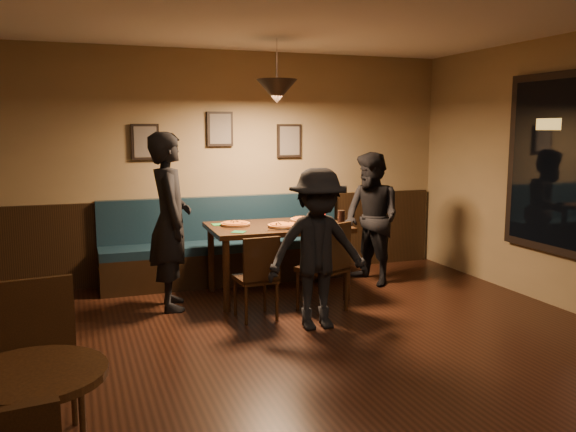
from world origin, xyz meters
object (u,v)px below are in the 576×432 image
object	(u,v)px
dining_table	(277,260)
chair_near_right	(322,267)
soda_glass	(341,218)
tabasco_bottle	(325,218)
diner_left	(170,221)
booth_bench	(227,241)
diner_front	(318,249)
cafe_chair_far	(42,367)
chair_near_left	(256,277)
diner_right	(371,219)

from	to	relation	value
dining_table	chair_near_right	distance (m)	0.74
dining_table	soda_glass	xyz separation A→B (m)	(0.65, -0.27, 0.48)
soda_glass	tabasco_bottle	xyz separation A→B (m)	(-0.08, 0.26, -0.03)
chair_near_right	diner_left	distance (m)	1.63
dining_table	booth_bench	bearing A→B (deg)	117.04
diner_front	soda_glass	world-z (taller)	diner_front
diner_left	tabasco_bottle	distance (m)	1.75
booth_bench	diner_front	xyz separation A→B (m)	(0.38, -1.95, 0.25)
tabasco_bottle	cafe_chair_far	world-z (taller)	cafe_chair_far
dining_table	tabasco_bottle	xyz separation A→B (m)	(0.57, -0.01, 0.45)
dining_table	diner_front	xyz separation A→B (m)	(0.01, -1.16, 0.35)
chair_near_left	diner_left	bearing A→B (deg)	134.27
chair_near_right	diner_front	size ratio (longest dim) A/B	0.62
chair_near_right	diner_front	distance (m)	0.59
chair_near_left	diner_left	size ratio (longest dim) A/B	0.46
diner_right	chair_near_left	bearing A→B (deg)	-78.35
dining_table	diner_left	bearing A→B (deg)	-176.09
dining_table	diner_right	distance (m)	1.29
chair_near_left	diner_left	distance (m)	1.08
diner_right	cafe_chair_far	xyz separation A→B (m)	(-3.54, -2.68, -0.31)
diner_right	tabasco_bottle	xyz separation A→B (m)	(-0.66, -0.12, 0.06)
diner_front	tabasco_bottle	size ratio (longest dim) A/B	14.01
chair_near_right	cafe_chair_far	distance (m)	3.17
booth_bench	chair_near_left	world-z (taller)	booth_bench
dining_table	chair_near_right	xyz separation A→B (m)	(0.25, -0.69, 0.06)
dining_table	chair_near_right	bearing A→B (deg)	-68.96
tabasco_bottle	cafe_chair_far	size ratio (longest dim) A/B	0.11
diner_right	booth_bench	bearing A→B (deg)	-126.69
diner_left	cafe_chair_far	bearing A→B (deg)	159.74
booth_bench	tabasco_bottle	xyz separation A→B (m)	(0.94, -0.80, 0.36)
diner_left	diner_front	distance (m)	1.63
chair_near_right	cafe_chair_far	world-z (taller)	cafe_chair_far
soda_glass	diner_left	bearing A→B (deg)	173.24
tabasco_bottle	diner_left	bearing A→B (deg)	-178.60
chair_near_right	cafe_chair_far	xyz separation A→B (m)	(-2.56, -1.87, 0.02)
soda_glass	dining_table	bearing A→B (deg)	157.73
diner_right	dining_table	bearing A→B (deg)	-98.47
diner_left	soda_glass	bearing A→B (deg)	-92.73
chair_near_left	cafe_chair_far	xyz separation A→B (m)	(-1.86, -1.88, 0.07)
cafe_chair_far	chair_near_left	bearing A→B (deg)	-141.80
diner_right	soda_glass	world-z (taller)	diner_right
chair_near_left	soda_glass	size ratio (longest dim) A/B	5.03
booth_bench	soda_glass	world-z (taller)	booth_bench
diner_front	dining_table	bearing A→B (deg)	93.25
cafe_chair_far	diner_front	bearing A→B (deg)	-155.82
dining_table	tabasco_bottle	bearing A→B (deg)	0.89
dining_table	tabasco_bottle	size ratio (longest dim) A/B	13.95
soda_glass	tabasco_bottle	world-z (taller)	soda_glass
diner_right	soda_glass	size ratio (longest dim) A/B	9.51
chair_near_right	dining_table	bearing A→B (deg)	84.72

